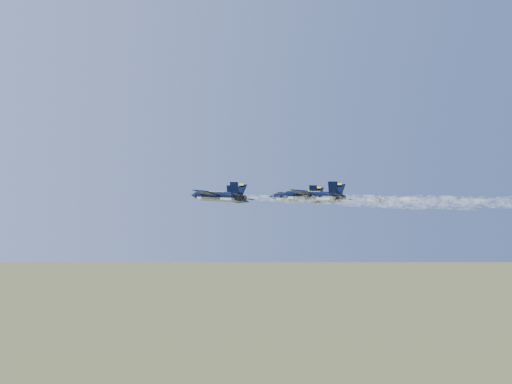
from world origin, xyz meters
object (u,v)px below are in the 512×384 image
jet_slot (311,196)px  jet_right (296,197)px  jet_lead (216,197)px  jet_left (217,196)px

jet_slot → jet_right: bearing=51.9°
jet_right → jet_lead: bearing=135.4°
jet_lead → jet_right: size_ratio=1.00×
jet_lead → jet_left: same height
jet_left → jet_slot: bearing=-49.6°
jet_right → jet_slot: bearing=-128.1°
jet_lead → jet_left: bearing=-128.1°
jet_lead → jet_right: 17.95m
jet_lead → jet_left: size_ratio=1.00×
jet_left → jet_slot: 18.21m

